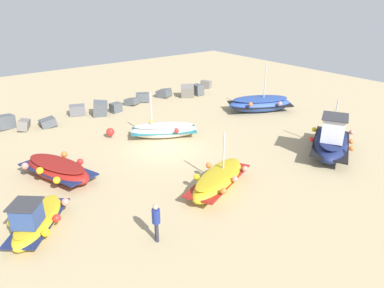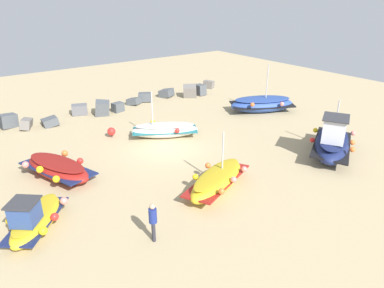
{
  "view_description": "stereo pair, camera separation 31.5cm",
  "coord_description": "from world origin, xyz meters",
  "views": [
    {
      "loc": [
        -10.97,
        -16.91,
        9.0
      ],
      "look_at": [
        0.38,
        -2.12,
        0.9
      ],
      "focal_mm": 32.98,
      "sensor_mm": 36.0,
      "label": 1
    },
    {
      "loc": [
        -10.72,
        -17.1,
        9.0
      ],
      "look_at": [
        0.38,
        -2.12,
        0.9
      ],
      "focal_mm": 32.98,
      "sensor_mm": 36.0,
      "label": 2
    }
  ],
  "objects": [
    {
      "name": "fishing_boat_5",
      "position": [
        0.88,
        1.59,
        0.5
      ],
      "size": [
        4.56,
        3.48,
        3.13
      ],
      "rotation": [
        0.0,
        0.0,
        5.76
      ],
      "color": "white",
      "rests_on": "ground_plane"
    },
    {
      "name": "mooring_buoy_1",
      "position": [
        -2.02,
        3.66,
        0.42
      ],
      "size": [
        0.54,
        0.54,
        0.69
      ],
      "color": "#3F3F42",
      "rests_on": "ground_plane"
    },
    {
      "name": "ground_plane",
      "position": [
        0.0,
        0.0,
        0.0
      ],
      "size": [
        56.17,
        56.17,
        0.0
      ],
      "primitive_type": "plane",
      "color": "tan"
    },
    {
      "name": "fishing_boat_4",
      "position": [
        10.14,
        1.51,
        0.62
      ],
      "size": [
        5.52,
        4.1,
        3.91
      ],
      "rotation": [
        0.0,
        0.0,
        2.67
      ],
      "color": "#2D4C9E",
      "rests_on": "ground_plane"
    },
    {
      "name": "fishing_boat_2",
      "position": [
        -6.62,
        0.24,
        0.5
      ],
      "size": [
        3.11,
        4.79,
        1.07
      ],
      "rotation": [
        0.0,
        0.0,
        1.91
      ],
      "color": "maroon",
      "rests_on": "ground_plane"
    },
    {
      "name": "person_walking",
      "position": [
        -5.23,
        -7.19,
        0.95
      ],
      "size": [
        0.32,
        0.32,
        1.65
      ],
      "rotation": [
        0.0,
        0.0,
        5.88
      ],
      "color": "#2D2D38",
      "rests_on": "ground_plane"
    },
    {
      "name": "fishing_boat_1",
      "position": [
        -0.75,
        -5.73,
        0.52
      ],
      "size": [
        4.73,
        3.13,
        2.94
      ],
      "rotation": [
        0.0,
        0.0,
        3.53
      ],
      "color": "gold",
      "rests_on": "ground_plane"
    },
    {
      "name": "fishing_boat_0",
      "position": [
        -8.77,
        -3.79,
        0.56
      ],
      "size": [
        3.31,
        3.57,
        1.72
      ],
      "rotation": [
        0.0,
        0.0,
        4.01
      ],
      "color": "gold",
      "rests_on": "ground_plane"
    },
    {
      "name": "breakwater_rocks",
      "position": [
        -0.34,
        9.24,
        0.42
      ],
      "size": [
        23.23,
        3.06,
        1.44
      ],
      "color": "slate",
      "rests_on": "ground_plane"
    },
    {
      "name": "fishing_boat_3",
      "position": [
        7.25,
        -6.72,
        0.85
      ],
      "size": [
        5.46,
        4.27,
        3.19
      ],
      "rotation": [
        0.0,
        0.0,
        3.66
      ],
      "color": "navy",
      "rests_on": "ground_plane"
    }
  ]
}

